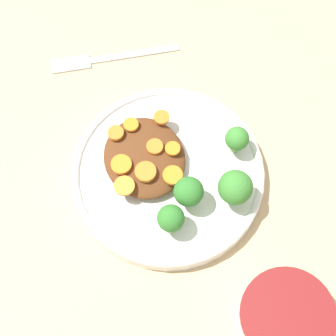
# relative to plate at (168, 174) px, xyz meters

# --- Properties ---
(ground_plane) EXTENTS (4.00, 4.00, 0.00)m
(ground_plane) POSITION_rel_plate_xyz_m (0.00, 0.00, -0.01)
(ground_plane) COLOR tan
(plate) EXTENTS (0.26, 0.26, 0.03)m
(plate) POSITION_rel_plate_xyz_m (0.00, 0.00, 0.00)
(plate) COLOR silver
(plate) RESTS_ON ground_plane
(dip_bowl) EXTENTS (0.11, 0.11, 0.05)m
(dip_bowl) POSITION_rel_plate_xyz_m (0.23, 0.06, 0.01)
(dip_bowl) COLOR white
(dip_bowl) RESTS_ON ground_plane
(stew_mound) EXTENTS (0.12, 0.11, 0.03)m
(stew_mound) POSITION_rel_plate_xyz_m (-0.03, -0.02, 0.02)
(stew_mound) COLOR #5B3319
(stew_mound) RESTS_ON plate
(broccoli_floret_0) EXTENTS (0.04, 0.04, 0.05)m
(broccoli_floret_0) POSITION_rel_plate_xyz_m (0.05, 0.01, 0.04)
(broccoli_floret_0) COLOR #759E51
(broccoli_floret_0) RESTS_ON plate
(broccoli_floret_1) EXTENTS (0.03, 0.03, 0.05)m
(broccoli_floret_1) POSITION_rel_plate_xyz_m (0.00, 0.10, 0.04)
(broccoli_floret_1) COLOR #759E51
(broccoli_floret_1) RESTS_ON plate
(broccoli_floret_2) EXTENTS (0.04, 0.04, 0.06)m
(broccoli_floret_2) POSITION_rel_plate_xyz_m (0.06, 0.07, 0.04)
(broccoli_floret_2) COLOR #7FA85B
(broccoli_floret_2) RESTS_ON plate
(broccoli_floret_3) EXTENTS (0.03, 0.03, 0.05)m
(broccoli_floret_3) POSITION_rel_plate_xyz_m (0.07, -0.02, 0.04)
(broccoli_floret_3) COLOR #7FA85B
(broccoli_floret_3) RESTS_ON plate
(carrot_slice_0) EXTENTS (0.02, 0.02, 0.01)m
(carrot_slice_0) POSITION_rel_plate_xyz_m (-0.07, 0.02, 0.04)
(carrot_slice_0) COLOR orange
(carrot_slice_0) RESTS_ON stew_mound
(carrot_slice_1) EXTENTS (0.03, 0.03, 0.01)m
(carrot_slice_1) POSITION_rel_plate_xyz_m (0.02, 0.00, 0.04)
(carrot_slice_1) COLOR orange
(carrot_slice_1) RESTS_ON stew_mound
(carrot_slice_2) EXTENTS (0.03, 0.03, 0.01)m
(carrot_slice_2) POSITION_rel_plate_xyz_m (0.00, -0.03, 0.04)
(carrot_slice_2) COLOR orange
(carrot_slice_2) RESTS_ON stew_mound
(carrot_slice_3) EXTENTS (0.03, 0.03, 0.01)m
(carrot_slice_3) POSITION_rel_plate_xyz_m (-0.02, -0.06, 0.04)
(carrot_slice_3) COLOR orange
(carrot_slice_3) RESTS_ON stew_mound
(carrot_slice_4) EXTENTS (0.02, 0.02, 0.01)m
(carrot_slice_4) POSITION_rel_plate_xyz_m (-0.07, -0.05, 0.04)
(carrot_slice_4) COLOR orange
(carrot_slice_4) RESTS_ON stew_mound
(carrot_slice_5) EXTENTS (0.02, 0.02, 0.01)m
(carrot_slice_5) POSITION_rel_plate_xyz_m (-0.03, -0.01, 0.04)
(carrot_slice_5) COLOR orange
(carrot_slice_5) RESTS_ON stew_mound
(carrot_slice_6) EXTENTS (0.03, 0.03, 0.00)m
(carrot_slice_6) POSITION_rel_plate_xyz_m (0.01, -0.06, 0.03)
(carrot_slice_6) COLOR orange
(carrot_slice_6) RESTS_ON stew_mound
(carrot_slice_7) EXTENTS (0.02, 0.02, 0.00)m
(carrot_slice_7) POSITION_rel_plate_xyz_m (-0.07, -0.03, 0.03)
(carrot_slice_7) COLOR orange
(carrot_slice_7) RESTS_ON stew_mound
(carrot_slice_8) EXTENTS (0.02, 0.02, 0.00)m
(carrot_slice_8) POSITION_rel_plate_xyz_m (-0.02, 0.01, 0.03)
(carrot_slice_8) COLOR orange
(carrot_slice_8) RESTS_ON stew_mound
(fork) EXTENTS (0.05, 0.19, 0.01)m
(fork) POSITION_rel_plate_xyz_m (-0.22, -0.02, -0.01)
(fork) COLOR #BCBCBC
(fork) RESTS_ON ground_plane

